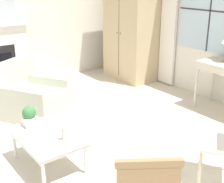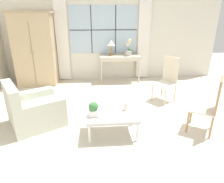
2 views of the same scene
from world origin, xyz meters
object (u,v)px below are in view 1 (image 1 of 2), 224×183
object	(u,v)px
armchair_upholstered	(33,98)
potted_plant_small	(29,116)
coffee_table	(48,138)
pillar_candle	(64,134)
armoire	(131,30)

from	to	relation	value
armchair_upholstered	potted_plant_small	world-z (taller)	armchair_upholstered
coffee_table	potted_plant_small	distance (m)	0.36
armchair_upholstered	potted_plant_small	bearing A→B (deg)	-25.05
armchair_upholstered	coffee_table	world-z (taller)	armchair_upholstered
pillar_candle	armoire	bearing A→B (deg)	128.04
armchair_upholstered	coffee_table	size ratio (longest dim) A/B	1.37
armoire	armchair_upholstered	xyz separation A→B (m)	(0.53, -2.46, -0.76)
armoire	coffee_table	distance (m)	3.59
pillar_candle	armchair_upholstered	bearing A→B (deg)	167.49
coffee_table	pillar_candle	bearing A→B (deg)	21.05
coffee_table	pillar_candle	size ratio (longest dim) A/B	5.55
armoire	armchair_upholstered	world-z (taller)	armoire
potted_plant_small	pillar_candle	distance (m)	0.58
armchair_upholstered	pillar_candle	distance (m)	1.74
potted_plant_small	pillar_candle	world-z (taller)	potted_plant_small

